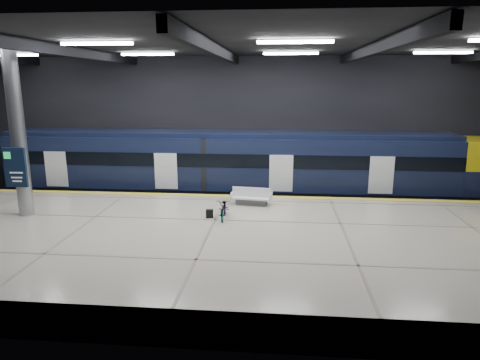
# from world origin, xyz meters

# --- Properties ---
(ground) EXTENTS (30.00, 30.00, 0.00)m
(ground) POSITION_xyz_m (0.00, 0.00, 0.00)
(ground) COLOR black
(ground) RESTS_ON ground
(room_shell) EXTENTS (30.10, 16.10, 8.05)m
(room_shell) POSITION_xyz_m (-0.00, 0.00, 5.72)
(room_shell) COLOR black
(room_shell) RESTS_ON ground
(platform) EXTENTS (30.00, 11.00, 1.10)m
(platform) POSITION_xyz_m (0.00, -2.50, 0.55)
(platform) COLOR beige
(platform) RESTS_ON ground
(safety_strip) EXTENTS (30.00, 0.40, 0.01)m
(safety_strip) POSITION_xyz_m (0.00, 2.75, 1.11)
(safety_strip) COLOR yellow
(safety_strip) RESTS_ON platform
(rails) EXTENTS (30.00, 1.52, 0.16)m
(rails) POSITION_xyz_m (0.00, 5.50, 0.08)
(rails) COLOR gray
(rails) RESTS_ON ground
(train) EXTENTS (29.40, 2.84, 3.79)m
(train) POSITION_xyz_m (1.46, 5.50, 2.06)
(train) COLOR black
(train) RESTS_ON ground
(bench) EXTENTS (1.89, 0.97, 0.80)m
(bench) POSITION_xyz_m (1.34, 1.34, 1.38)
(bench) COLOR #595B60
(bench) RESTS_ON platform
(bicycle) EXTENTS (0.63, 1.66, 0.86)m
(bicycle) POSITION_xyz_m (0.34, -0.75, 1.53)
(bicycle) COLOR #99999E
(bicycle) RESTS_ON platform
(pannier_bag) EXTENTS (0.32, 0.22, 0.35)m
(pannier_bag) POSITION_xyz_m (-0.26, -0.75, 1.28)
(pannier_bag) COLOR black
(pannier_bag) RESTS_ON platform
(info_column) EXTENTS (0.90, 0.78, 6.90)m
(info_column) POSITION_xyz_m (-8.00, -1.03, 4.46)
(info_column) COLOR #9EA0A5
(info_column) RESTS_ON platform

